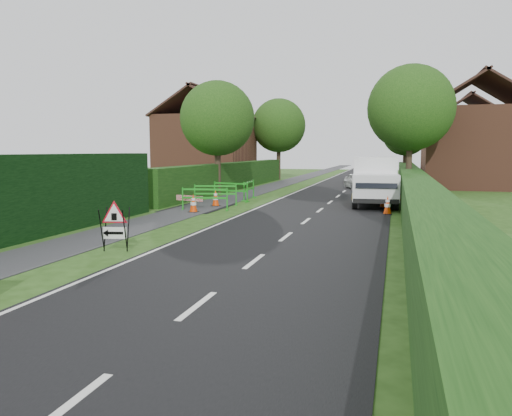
{
  "coord_description": "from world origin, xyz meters",
  "views": [
    {
      "loc": [
        5.65,
        -10.07,
        2.61
      ],
      "look_at": [
        1.67,
        4.13,
        0.91
      ],
      "focal_mm": 35.0,
      "sensor_mm": 36.0,
      "label": 1
    }
  ],
  "objects": [
    {
      "name": "traffic_cone_2",
      "position": [
        5.26,
        15.02,
        0.39
      ],
      "size": [
        0.38,
        0.38,
        0.79
      ],
      "color": "black",
      "rests_on": "ground"
    },
    {
      "name": "tree_ne",
      "position": [
        6.4,
        22.0,
        5.17
      ],
      "size": [
        5.2,
        5.2,
        7.79
      ],
      "color": "#2D2116",
      "rests_on": "ground"
    },
    {
      "name": "ground",
      "position": [
        0.0,
        0.0,
        0.0
      ],
      "size": [
        120.0,
        120.0,
        0.0
      ],
      "primitive_type": "plane",
      "color": "#244313",
      "rests_on": "ground"
    },
    {
      "name": "works_van",
      "position": [
        4.69,
        14.25,
        1.22
      ],
      "size": [
        2.32,
        5.18,
        2.31
      ],
      "rotation": [
        0.0,
        0.0,
        0.07
      ],
      "color": "silver",
      "rests_on": "ground"
    },
    {
      "name": "tree_nw",
      "position": [
        -4.6,
        18.0,
        4.48
      ],
      "size": [
        4.4,
        4.4,
        6.7
      ],
      "color": "#2D2116",
      "rests_on": "ground"
    },
    {
      "name": "traffic_cone_0",
      "position": [
        5.36,
        10.91,
        0.39
      ],
      "size": [
        0.38,
        0.38,
        0.79
      ],
      "color": "black",
      "rests_on": "ground"
    },
    {
      "name": "hedge_west_far",
      "position": [
        -5.0,
        22.0,
        0.0
      ],
      "size": [
        1.0,
        24.0,
        1.8
      ],
      "primitive_type": "cube",
      "color": "#14380F",
      "rests_on": "ground"
    },
    {
      "name": "hedge_east",
      "position": [
        6.5,
        16.0,
        0.0
      ],
      "size": [
        1.2,
        50.0,
        1.5
      ],
      "primitive_type": "cube",
      "color": "#14380F",
      "rests_on": "ground"
    },
    {
      "name": "road_surface",
      "position": [
        2.5,
        35.0,
        0.0
      ],
      "size": [
        6.0,
        90.0,
        0.02
      ],
      "primitive_type": "cube",
      "color": "black",
      "rests_on": "ground"
    },
    {
      "name": "tree_fe",
      "position": [
        6.4,
        38.0,
        4.22
      ],
      "size": [
        4.2,
        4.2,
        6.33
      ],
      "color": "#2D2116",
      "rests_on": "ground"
    },
    {
      "name": "hatchback_car",
      "position": [
        3.13,
        24.38,
        0.54
      ],
      "size": [
        2.24,
        3.43,
        1.09
      ],
      "primitive_type": "imported",
      "rotation": [
        0.0,
        0.0,
        0.33
      ],
      "color": "silver",
      "rests_on": "ground"
    },
    {
      "name": "ped_barrier_0",
      "position": [
        -2.39,
        10.26,
        0.63
      ],
      "size": [
        2.09,
        0.61,
        1.0
      ],
      "rotation": [
        0.0,
        0.0,
        0.13
      ],
      "color": "#198D1A",
      "rests_on": "ground"
    },
    {
      "name": "redwhite_plank",
      "position": [
        -3.39,
        10.89,
        0.0
      ],
      "size": [
        1.46,
        0.42,
        0.25
      ],
      "primitive_type": "cube",
      "rotation": [
        0.0,
        0.0,
        -0.25
      ],
      "color": "red",
      "rests_on": "ground"
    },
    {
      "name": "traffic_cone_4",
      "position": [
        -2.48,
        11.87,
        0.39
      ],
      "size": [
        0.38,
        0.38,
        0.79
      ],
      "color": "black",
      "rests_on": "ground"
    },
    {
      "name": "footpath",
      "position": [
        -3.0,
        35.0,
        0.01
      ],
      "size": [
        2.0,
        90.0,
        0.02
      ],
      "primitive_type": "cube",
      "color": "#2D2D30",
      "rests_on": "ground"
    },
    {
      "name": "house_west",
      "position": [
        -10.0,
        30.0,
        2.9
      ],
      "size": [
        7.5,
        7.4,
        7.88
      ],
      "color": "brown",
      "rests_on": "ground"
    },
    {
      "name": "traffic_cone_1",
      "position": [
        5.15,
        13.39,
        0.39
      ],
      "size": [
        0.38,
        0.38,
        0.79
      ],
      "color": "black",
      "rests_on": "ground"
    },
    {
      "name": "ped_barrier_3",
      "position": [
        -1.9,
        15.45,
        0.63
      ],
      "size": [
        0.42,
        2.07,
        1.0
      ],
      "rotation": [
        0.0,
        0.0,
        1.6
      ],
      "color": "#198D1A",
      "rests_on": "ground"
    },
    {
      "name": "house_east_a",
      "position": [
        11.0,
        28.0,
        2.9
      ],
      "size": [
        7.5,
        7.4,
        7.88
      ],
      "color": "brown",
      "rests_on": "ground"
    },
    {
      "name": "ped_barrier_1",
      "position": [
        -2.66,
        12.33,
        0.63
      ],
      "size": [
        2.09,
        0.77,
        1.0
      ],
      "rotation": [
        0.0,
        0.0,
        0.21
      ],
      "color": "#198D1A",
      "rests_on": "ground"
    },
    {
      "name": "triangle_sign",
      "position": [
        -1.3,
        1.13,
        0.78
      ],
      "size": [
        0.92,
        0.92,
        1.12
      ],
      "rotation": [
        0.0,
        0.0,
        0.22
      ],
      "color": "black",
      "rests_on": "ground"
    },
    {
      "name": "ped_barrier_2",
      "position": [
        -2.55,
        14.28,
        0.63
      ],
      "size": [
        2.08,
        0.85,
        1.0
      ],
      "rotation": [
        0.0,
        0.0,
        -0.25
      ],
      "color": "#198D1A",
      "rests_on": "ground"
    },
    {
      "name": "tree_fw",
      "position": [
        -4.6,
        34.0,
        4.83
      ],
      "size": [
        4.8,
        4.8,
        7.24
      ],
      "color": "#2D2116",
      "rests_on": "ground"
    },
    {
      "name": "traffic_cone_3",
      "position": [
        -2.57,
        9.39,
        0.39
      ],
      "size": [
        0.38,
        0.38,
        0.79
      ],
      "color": "black",
      "rests_on": "ground"
    },
    {
      "name": "house_east_b",
      "position": [
        12.0,
        42.0,
        2.9
      ],
      "size": [
        7.5,
        7.4,
        7.88
      ],
      "color": "brown",
      "rests_on": "ground"
    }
  ]
}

